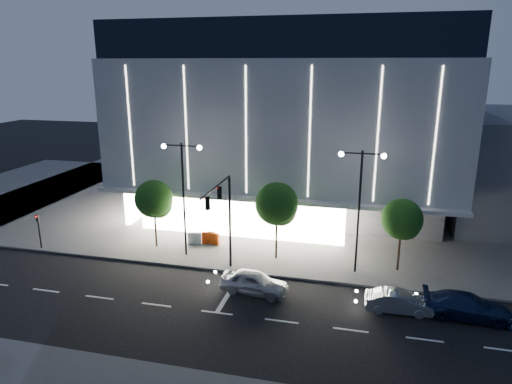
{
  "coord_description": "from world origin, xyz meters",
  "views": [
    {
      "loc": [
        10.1,
        -24.95,
        14.66
      ],
      "look_at": [
        2.13,
        8.15,
        5.0
      ],
      "focal_mm": 32.0,
      "sensor_mm": 36.0,
      "label": 1
    }
  ],
  "objects_px": {
    "street_lamp_east": "(360,194)",
    "barrier_b": "(195,238)",
    "car_second": "(399,302)",
    "car_third": "(467,306)",
    "tree_mid": "(277,206)",
    "car_lead": "(254,282)",
    "barrier_a": "(209,238)",
    "traffic_mast": "(223,209)",
    "street_lamp_west": "(183,183)",
    "tree_right": "(402,221)",
    "barrier_c": "(213,238)",
    "ped_signal_far": "(39,228)",
    "tree_left": "(154,201)"
  },
  "relations": [
    {
      "from": "street_lamp_east",
      "to": "barrier_b",
      "type": "relative_size",
      "value": 8.18
    },
    {
      "from": "car_second",
      "to": "street_lamp_east",
      "type": "bearing_deg",
      "value": 28.15
    },
    {
      "from": "car_second",
      "to": "car_third",
      "type": "xyz_separation_m",
      "value": [
        3.91,
        0.26,
        0.07
      ]
    },
    {
      "from": "tree_mid",
      "to": "car_lead",
      "type": "distance_m",
      "value": 6.61
    },
    {
      "from": "car_second",
      "to": "barrier_a",
      "type": "bearing_deg",
      "value": 61.86
    },
    {
      "from": "traffic_mast",
      "to": "street_lamp_west",
      "type": "relative_size",
      "value": 0.79
    },
    {
      "from": "barrier_b",
      "to": "tree_right",
      "type": "bearing_deg",
      "value": -21.62
    },
    {
      "from": "street_lamp_east",
      "to": "barrier_c",
      "type": "xyz_separation_m",
      "value": [
        -11.6,
        2.51,
        -5.31
      ]
    },
    {
      "from": "car_third",
      "to": "ped_signal_far",
      "type": "bearing_deg",
      "value": 86.94
    },
    {
      "from": "street_lamp_west",
      "to": "tree_mid",
      "type": "bearing_deg",
      "value": 8.26
    },
    {
      "from": "tree_right",
      "to": "barrier_c",
      "type": "relative_size",
      "value": 5.01
    },
    {
      "from": "car_lead",
      "to": "barrier_b",
      "type": "height_order",
      "value": "car_lead"
    },
    {
      "from": "barrier_b",
      "to": "ped_signal_far",
      "type": "bearing_deg",
      "value": 179.86
    },
    {
      "from": "tree_mid",
      "to": "car_lead",
      "type": "height_order",
      "value": "tree_mid"
    },
    {
      "from": "car_lead",
      "to": "car_third",
      "type": "relative_size",
      "value": 0.88
    },
    {
      "from": "tree_left",
      "to": "tree_mid",
      "type": "xyz_separation_m",
      "value": [
        10.0,
        0.0,
        0.3
      ]
    },
    {
      "from": "tree_left",
      "to": "car_second",
      "type": "relative_size",
      "value": 1.42
    },
    {
      "from": "tree_left",
      "to": "tree_mid",
      "type": "height_order",
      "value": "tree_mid"
    },
    {
      "from": "tree_mid",
      "to": "car_second",
      "type": "distance_m",
      "value": 11.08
    },
    {
      "from": "car_lead",
      "to": "barrier_c",
      "type": "relative_size",
      "value": 4.08
    },
    {
      "from": "tree_left",
      "to": "tree_right",
      "type": "bearing_deg",
      "value": -0.0
    },
    {
      "from": "car_second",
      "to": "barrier_b",
      "type": "bearing_deg",
      "value": 64.55
    },
    {
      "from": "ped_signal_far",
      "to": "car_second",
      "type": "xyz_separation_m",
      "value": [
        27.74,
        -3.26,
        -1.22
      ]
    },
    {
      "from": "tree_left",
      "to": "car_third",
      "type": "distance_m",
      "value": 23.52
    },
    {
      "from": "barrier_c",
      "to": "ped_signal_far",
      "type": "bearing_deg",
      "value": -145.55
    },
    {
      "from": "barrier_c",
      "to": "car_lead",
      "type": "bearing_deg",
      "value": -35.82
    },
    {
      "from": "car_third",
      "to": "tree_right",
      "type": "bearing_deg",
      "value": 35.65
    },
    {
      "from": "car_second",
      "to": "tree_left",
      "type": "bearing_deg",
      "value": 71.08
    },
    {
      "from": "tree_left",
      "to": "barrier_b",
      "type": "height_order",
      "value": "tree_left"
    },
    {
      "from": "street_lamp_west",
      "to": "barrier_a",
      "type": "relative_size",
      "value": 8.18
    },
    {
      "from": "car_lead",
      "to": "traffic_mast",
      "type": "bearing_deg",
      "value": 60.98
    },
    {
      "from": "ped_signal_far",
      "to": "barrier_c",
      "type": "height_order",
      "value": "ped_signal_far"
    },
    {
      "from": "barrier_c",
      "to": "tree_left",
      "type": "bearing_deg",
      "value": -143.37
    },
    {
      "from": "tree_right",
      "to": "barrier_c",
      "type": "xyz_separation_m",
      "value": [
        -14.62,
        1.49,
        -3.23
      ]
    },
    {
      "from": "tree_mid",
      "to": "traffic_mast",
      "type": "bearing_deg",
      "value": -129.42
    },
    {
      "from": "car_second",
      "to": "car_third",
      "type": "bearing_deg",
      "value": -87.92
    },
    {
      "from": "ped_signal_far",
      "to": "barrier_a",
      "type": "bearing_deg",
      "value": 17.42
    },
    {
      "from": "car_lead",
      "to": "street_lamp_east",
      "type": "bearing_deg",
      "value": -47.99
    },
    {
      "from": "street_lamp_east",
      "to": "barrier_a",
      "type": "bearing_deg",
      "value": 167.95
    },
    {
      "from": "car_lead",
      "to": "barrier_c",
      "type": "distance_m",
      "value": 8.76
    },
    {
      "from": "street_lamp_east",
      "to": "tree_mid",
      "type": "relative_size",
      "value": 1.46
    },
    {
      "from": "ped_signal_far",
      "to": "barrier_a",
      "type": "height_order",
      "value": "ped_signal_far"
    },
    {
      "from": "tree_mid",
      "to": "car_lead",
      "type": "relative_size",
      "value": 1.37
    },
    {
      "from": "street_lamp_east",
      "to": "street_lamp_west",
      "type": "bearing_deg",
      "value": 180.0
    },
    {
      "from": "barrier_c",
      "to": "barrier_a",
      "type": "bearing_deg",
      "value": -169.28
    },
    {
      "from": "tree_left",
      "to": "car_lead",
      "type": "bearing_deg",
      "value": -30.11
    },
    {
      "from": "street_lamp_west",
      "to": "car_lead",
      "type": "xyz_separation_m",
      "value": [
        6.6,
        -4.53,
        -5.19
      ]
    },
    {
      "from": "street_lamp_east",
      "to": "traffic_mast",
      "type": "bearing_deg",
      "value": -163.52
    },
    {
      "from": "tree_right",
      "to": "barrier_c",
      "type": "height_order",
      "value": "tree_right"
    },
    {
      "from": "traffic_mast",
      "to": "barrier_a",
      "type": "bearing_deg",
      "value": 120.1
    }
  ]
}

